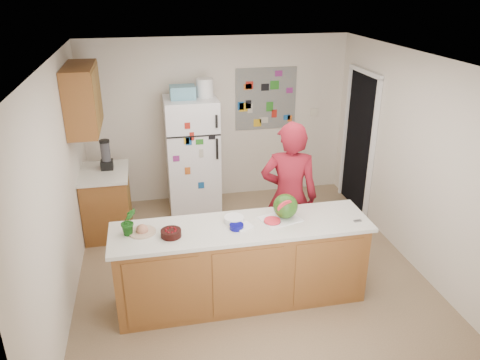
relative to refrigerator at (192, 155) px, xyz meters
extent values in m
cube|color=brown|center=(0.45, -1.88, -0.86)|extent=(4.00, 4.50, 0.02)
cube|color=beige|center=(0.45, 0.38, 0.40)|extent=(4.00, 0.02, 2.50)
cube|color=beige|center=(-1.56, -1.88, 0.40)|extent=(0.02, 4.50, 2.50)
cube|color=beige|center=(2.46, -1.88, 0.40)|extent=(0.02, 4.50, 2.50)
cube|color=white|center=(0.45, -1.88, 1.66)|extent=(4.00, 4.50, 0.02)
cube|color=black|center=(2.44, -0.43, 0.17)|extent=(0.03, 0.85, 2.04)
cube|color=brown|center=(0.25, -2.38, -0.41)|extent=(2.60, 0.62, 0.88)
cube|color=silver|center=(0.25, -2.38, 0.05)|extent=(2.68, 0.70, 0.04)
cube|color=brown|center=(-1.24, -0.53, -0.42)|extent=(0.60, 0.80, 0.86)
cube|color=silver|center=(-1.24, -0.53, 0.03)|extent=(0.64, 0.84, 0.04)
cube|color=brown|center=(-1.37, -0.58, 1.05)|extent=(0.35, 1.00, 0.80)
cube|color=silver|center=(0.00, 0.00, 0.00)|extent=(0.75, 0.70, 1.70)
cube|color=#5999B2|center=(-0.10, 0.00, 0.94)|extent=(0.35, 0.28, 0.18)
cube|color=slate|center=(1.20, 0.36, 0.70)|extent=(0.95, 0.01, 0.95)
imported|color=maroon|center=(0.93, -1.82, 0.06)|extent=(0.76, 0.61, 1.83)
cylinder|color=black|center=(-1.19, -0.45, 0.24)|extent=(0.12, 0.12, 0.38)
cube|color=silver|center=(0.67, -2.33, 0.08)|extent=(0.47, 0.40, 0.01)
sphere|color=#2E5D10|center=(0.73, -2.31, 0.21)|extent=(0.26, 0.26, 0.26)
cylinder|color=red|center=(0.57, -2.38, 0.09)|extent=(0.17, 0.17, 0.02)
cylinder|color=black|center=(-0.48, -2.45, 0.11)|extent=(0.23, 0.23, 0.07)
cylinder|color=white|center=(0.18, -2.29, 0.10)|extent=(0.24, 0.24, 0.06)
cylinder|color=#080665|center=(0.18, -2.43, 0.10)|extent=(0.19, 0.19, 0.05)
cylinder|color=#C1AD96|center=(-0.75, -2.32, 0.08)|extent=(0.28, 0.28, 0.02)
cube|color=white|center=(0.26, -2.41, 0.08)|extent=(0.21, 0.20, 0.02)
cube|color=gray|center=(1.45, -2.53, 0.08)|extent=(0.08, 0.04, 0.01)
imported|color=#1C4514|center=(-0.87, -2.33, 0.21)|extent=(0.19, 0.17, 0.29)
camera|label=1|loc=(-0.62, -6.50, 2.40)|focal=35.00mm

